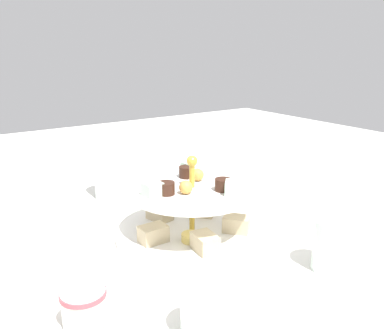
% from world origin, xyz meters
% --- Properties ---
extents(ground_plane, '(2.40, 2.40, 0.00)m').
position_xyz_m(ground_plane, '(0.00, 0.00, 0.00)').
color(ground_plane, silver).
extents(tiered_serving_stand, '(0.29, 0.29, 0.16)m').
position_xyz_m(tiered_serving_stand, '(0.00, -0.00, 0.04)').
color(tiered_serving_stand, white).
rests_on(tiered_serving_stand, ground_plane).
extents(water_glass_tall_right, '(0.07, 0.07, 0.13)m').
position_xyz_m(water_glass_tall_right, '(-0.28, -0.05, 0.06)').
color(water_glass_tall_right, silver).
rests_on(water_glass_tall_right, ground_plane).
extents(water_glass_short_left, '(0.06, 0.06, 0.07)m').
position_xyz_m(water_glass_short_left, '(0.24, -0.14, 0.03)').
color(water_glass_short_left, silver).
rests_on(water_glass_short_left, ground_plane).
extents(teacup_with_saucer, '(0.09, 0.09, 0.05)m').
position_xyz_m(teacup_with_saucer, '(0.14, -0.26, 0.02)').
color(teacup_with_saucer, white).
rests_on(teacup_with_saucer, ground_plane).
extents(butter_knife_left, '(0.16, 0.08, 0.00)m').
position_xyz_m(butter_knife_left, '(-0.11, 0.31, 0.00)').
color(butter_knife_left, silver).
rests_on(butter_knife_left, ground_plane).
extents(butter_knife_right, '(0.16, 0.07, 0.00)m').
position_xyz_m(butter_knife_right, '(-0.10, -0.32, 0.00)').
color(butter_knife_right, silver).
rests_on(butter_knife_right, ground_plane).
extents(water_glass_mid_back, '(0.06, 0.06, 0.09)m').
position_xyz_m(water_glass_mid_back, '(0.23, 0.11, 0.04)').
color(water_glass_mid_back, silver).
rests_on(water_glass_mid_back, ground_plane).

